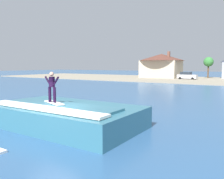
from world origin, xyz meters
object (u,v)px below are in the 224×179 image
object	(u,v)px
surfer	(52,85)
tree_tall_bare	(209,62)
house_with_chimney	(161,64)
car_near_shore	(187,76)
surfboard	(54,103)
wave_crest	(64,115)

from	to	relation	value
surfer	tree_tall_bare	distance (m)	55.85
surfer	tree_tall_bare	bearing A→B (deg)	91.98
house_with_chimney	tree_tall_bare	world-z (taller)	house_with_chimney
house_with_chimney	car_near_shore	bearing A→B (deg)	-22.59
surfboard	house_with_chimney	distance (m)	52.28
surfboard	car_near_shore	world-z (taller)	car_near_shore
car_near_shore	tree_tall_bare	size ratio (longest dim) A/B	0.80
wave_crest	surfer	xyz separation A→B (m)	(-0.49, -0.39, 1.69)
house_with_chimney	wave_crest	bearing A→B (deg)	-75.14
surfer	house_with_chimney	xyz separation A→B (m)	(-12.84, 50.62, 1.40)
wave_crest	house_with_chimney	xyz separation A→B (m)	(-13.33, 50.23, 3.10)
surfer	car_near_shore	world-z (taller)	surfer
surfboard	car_near_shore	size ratio (longest dim) A/B	0.43
surfer	tree_tall_bare	xyz separation A→B (m)	(-1.93, 55.79, 1.95)
surfer	car_near_shore	size ratio (longest dim) A/B	0.37
surfer	car_near_shore	bearing A→B (deg)	96.19
house_with_chimney	tree_tall_bare	xyz separation A→B (m)	(10.90, 5.16, 0.55)
car_near_shore	house_with_chimney	distance (m)	8.78
wave_crest	tree_tall_bare	bearing A→B (deg)	92.51
wave_crest	car_near_shore	distance (m)	47.37
wave_crest	car_near_shore	size ratio (longest dim) A/B	1.90
house_with_chimney	tree_tall_bare	distance (m)	12.08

